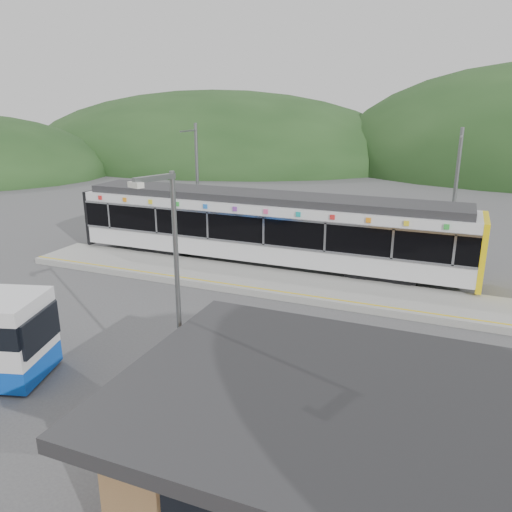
% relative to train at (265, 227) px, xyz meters
% --- Properties ---
extents(ground, '(120.00, 120.00, 0.00)m').
position_rel_train_xyz_m(ground, '(1.73, -6.00, -2.06)').
color(ground, '#4C4C4F').
rests_on(ground, ground).
extents(hills, '(146.00, 149.00, 26.00)m').
position_rel_train_xyz_m(hills, '(7.91, -0.71, -2.06)').
color(hills, '#1E3D19').
rests_on(hills, ground).
extents(platform, '(26.00, 3.20, 0.30)m').
position_rel_train_xyz_m(platform, '(1.73, -2.70, -1.91)').
color(platform, '#9E9E99').
rests_on(platform, ground).
extents(yellow_line, '(26.00, 0.10, 0.01)m').
position_rel_train_xyz_m(yellow_line, '(1.73, -4.00, -1.76)').
color(yellow_line, yellow).
rests_on(yellow_line, platform).
extents(train, '(20.44, 3.01, 3.74)m').
position_rel_train_xyz_m(train, '(0.00, 0.00, 0.00)').
color(train, black).
rests_on(train, ground).
extents(catenary_mast_west, '(0.18, 1.80, 7.00)m').
position_rel_train_xyz_m(catenary_mast_west, '(-5.27, 2.56, 1.58)').
color(catenary_mast_west, slate).
rests_on(catenary_mast_west, ground).
extents(catenary_mast_east, '(0.18, 1.80, 7.00)m').
position_rel_train_xyz_m(catenary_mast_east, '(8.73, 2.56, 1.58)').
color(catenary_mast_east, slate).
rests_on(catenary_mast_east, ground).
extents(station_shelter, '(9.20, 6.20, 3.00)m').
position_rel_train_xyz_m(station_shelter, '(7.72, -15.00, -0.51)').
color(station_shelter, olive).
rests_on(station_shelter, ground).
extents(lamp_post, '(0.48, 1.19, 6.59)m').
position_rel_train_xyz_m(lamp_post, '(2.82, -13.32, 1.85)').
color(lamp_post, slate).
rests_on(lamp_post, ground).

